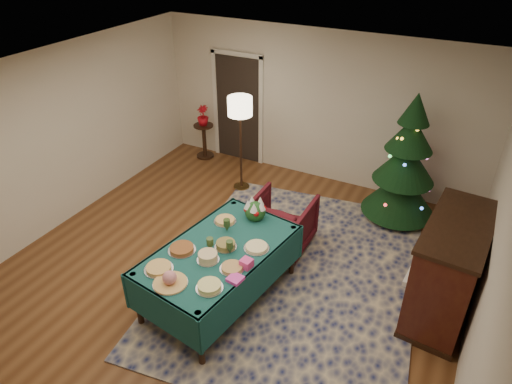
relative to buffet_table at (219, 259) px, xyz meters
The scene contains 25 objects.
room_shell 0.74m from the buffet_table, 145.60° to the left, with size 7.00×7.00×7.00m.
doorway 4.00m from the buffet_table, 115.88° to the left, with size 1.08×0.04×2.16m.
rug 1.24m from the buffet_table, 50.69° to the left, with size 3.20×4.20×0.02m, color #151E50.
buffet_table is the anchor object (origin of this frame).
platter_0 0.78m from the buffet_table, 122.69° to the right, with size 0.34×0.34×0.05m.
platter_1 0.81m from the buffet_table, 101.00° to the right, with size 0.39×0.39×0.17m.
platter_2 0.71m from the buffet_table, 66.74° to the right, with size 0.30×0.30×0.07m.
platter_3 0.48m from the buffet_table, 148.44° to the right, with size 0.34×0.34×0.05m.
platter_4 0.32m from the buffet_table, 89.08° to the right, with size 0.27×0.27×0.11m.
platter_5 0.45m from the buffet_table, 36.45° to the right, with size 0.29×0.29×0.04m.
platter_6 0.21m from the buffet_table, 47.27° to the left, with size 0.28×0.28×0.08m.
platter_7 0.49m from the buffet_table, 28.10° to the left, with size 0.31×0.31×0.04m.
platter_8 0.60m from the buffet_table, 112.85° to the left, with size 0.30×0.30×0.04m.
goblet_0 0.44m from the buffet_table, 103.97° to the left, with size 0.08×0.08×0.18m.
goblet_1 0.30m from the buffet_table, ahead, with size 0.08×0.08×0.18m.
goblet_2 0.27m from the buffet_table, 133.67° to the right, with size 0.08×0.08×0.18m.
napkin_stack 0.62m from the buffet_table, 40.50° to the right, with size 0.16×0.16×0.04m, color #EE42BD.
gift_box 0.52m from the buffet_table, 16.33° to the right, with size 0.13×0.13×0.11m, color #ED4197.
centerpiece 0.84m from the buffet_table, 83.26° to the left, with size 0.28×0.29×0.33m.
armchair 1.40m from the buffet_table, 80.75° to the left, with size 0.85×0.79×0.87m, color #4B1018.
floor_lamp 2.90m from the buffet_table, 113.47° to the left, with size 0.41×0.41×1.71m.
side_table 4.06m from the buffet_table, 125.72° to the left, with size 0.39×0.39×0.69m.
potted_plant 4.06m from the buffet_table, 125.72° to the left, with size 0.22×0.39×0.22m, color red.
christmas_tree 3.35m from the buffet_table, 61.51° to the left, with size 1.44×1.44×2.10m.
piano 2.75m from the buffet_table, 22.97° to the left, with size 0.83×1.56×1.30m.
Camera 1 is at (2.54, -3.74, 4.26)m, focal length 32.00 mm.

